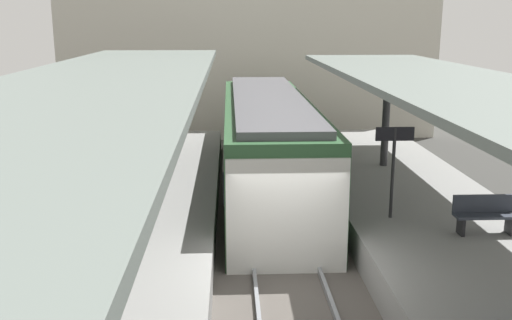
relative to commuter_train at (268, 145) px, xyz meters
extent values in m
plane|color=#383835|center=(0.00, -7.71, -1.73)|extent=(80.00, 80.00, 0.00)
cube|color=gray|center=(-3.80, -7.71, -1.23)|extent=(4.40, 28.00, 1.00)
cube|color=gray|center=(3.80, -7.71, -1.23)|extent=(4.40, 28.00, 1.00)
cube|color=#4C4742|center=(0.00, -7.71, -1.63)|extent=(3.20, 28.00, 0.20)
cube|color=slate|center=(-0.72, -7.71, -1.46)|extent=(0.08, 28.00, 0.14)
cube|color=slate|center=(0.72, -7.71, -1.46)|extent=(0.08, 28.00, 0.14)
cube|color=#2D5633|center=(0.00, 0.03, -0.08)|extent=(2.70, 12.81, 2.90)
cube|color=silver|center=(0.00, -6.40, -0.23)|extent=(2.65, 0.08, 2.60)
cube|color=black|center=(-1.37, 0.03, 0.27)|extent=(0.04, 11.79, 0.76)
cube|color=black|center=(1.37, 0.03, 0.27)|extent=(0.04, 11.79, 0.76)
cube|color=#515156|center=(0.00, 0.03, 1.47)|extent=(2.16, 12.17, 0.20)
cylinder|color=#333335|center=(-3.80, -0.01, 0.95)|extent=(0.24, 0.24, 3.36)
cube|color=slate|center=(-3.80, -6.31, 2.71)|extent=(4.18, 21.00, 0.16)
cylinder|color=#333335|center=(3.80, -0.01, 0.85)|extent=(0.24, 0.24, 3.16)
cube|color=slate|center=(3.80, -6.31, 2.51)|extent=(4.18, 21.00, 0.16)
cube|color=black|center=(3.87, -6.31, -0.53)|extent=(0.08, 0.32, 0.40)
cube|color=black|center=(4.97, -6.31, -0.53)|extent=(0.08, 0.32, 0.40)
cube|color=#2D333D|center=(4.42, -6.31, -0.30)|extent=(1.40, 0.40, 0.06)
cube|color=#2D333D|center=(4.42, -6.13, -0.07)|extent=(1.40, 0.06, 0.40)
cylinder|color=#262628|center=(2.63, -5.10, 0.37)|extent=(0.08, 0.08, 2.20)
cube|color=black|center=(2.63, -5.10, 1.32)|extent=(0.90, 0.06, 0.32)
cube|color=beige|center=(-0.23, 12.29, 3.77)|extent=(18.00, 6.00, 11.00)
camera|label=1|loc=(-1.22, -18.19, 3.91)|focal=40.69mm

